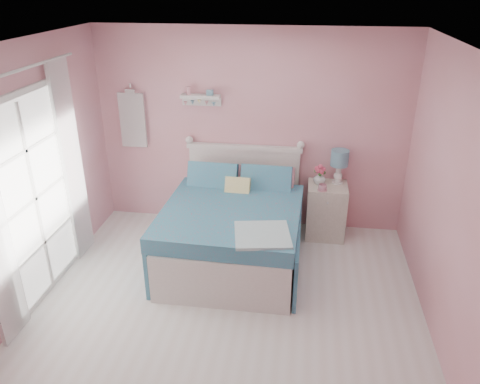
% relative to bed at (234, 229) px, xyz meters
% --- Properties ---
extents(floor, '(4.50, 4.50, 0.00)m').
position_rel_bed_xyz_m(floor, '(0.08, -1.27, -0.39)').
color(floor, silver).
rests_on(floor, ground).
extents(room_shell, '(4.50, 4.50, 4.50)m').
position_rel_bed_xyz_m(room_shell, '(0.08, -1.27, 1.19)').
color(room_shell, '#CA8084').
rests_on(room_shell, floor).
extents(bed, '(1.58, 1.96, 1.13)m').
position_rel_bed_xyz_m(bed, '(0.00, 0.00, 0.00)').
color(bed, silver).
rests_on(bed, floor).
extents(nightstand, '(0.49, 0.49, 0.71)m').
position_rel_bed_xyz_m(nightstand, '(1.10, 0.71, -0.03)').
color(nightstand, beige).
rests_on(nightstand, floor).
extents(table_lamp, '(0.22, 0.22, 0.44)m').
position_rel_bed_xyz_m(table_lamp, '(1.22, 0.81, 0.63)').
color(table_lamp, white).
rests_on(table_lamp, nightstand).
extents(vase, '(0.20, 0.20, 0.16)m').
position_rel_bed_xyz_m(vase, '(0.99, 0.75, 0.40)').
color(vase, silver).
rests_on(vase, nightstand).
extents(teacup, '(0.10, 0.10, 0.08)m').
position_rel_bed_xyz_m(teacup, '(1.03, 0.56, 0.36)').
color(teacup, '#C9879B').
rests_on(teacup, nightstand).
extents(roses, '(0.14, 0.11, 0.12)m').
position_rel_bed_xyz_m(roses, '(0.99, 0.75, 0.52)').
color(roses, '#E14C70').
rests_on(roses, vase).
extents(wall_shelf, '(0.50, 0.15, 0.25)m').
position_rel_bed_xyz_m(wall_shelf, '(-0.55, 0.92, 1.34)').
color(wall_shelf, silver).
rests_on(wall_shelf, room_shell).
extents(hanging_dress, '(0.34, 0.03, 0.72)m').
position_rel_bed_xyz_m(hanging_dress, '(-1.48, 0.91, 1.01)').
color(hanging_dress, white).
rests_on(hanging_dress, room_shell).
extents(french_door, '(0.04, 1.32, 2.16)m').
position_rel_bed_xyz_m(french_door, '(-1.90, -0.87, 0.68)').
color(french_door, silver).
rests_on(french_door, floor).
extents(curtain_far, '(0.04, 0.40, 2.32)m').
position_rel_bed_xyz_m(curtain_far, '(-1.84, -0.13, 0.79)').
color(curtain_far, white).
rests_on(curtain_far, floor).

